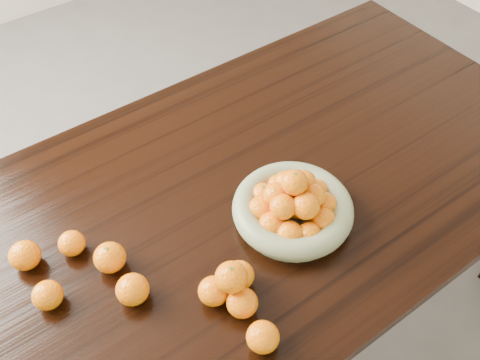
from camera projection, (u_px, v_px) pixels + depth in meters
ground at (238, 324)px, 1.98m from camera, size 5.00×5.00×0.00m
dining_table at (237, 215)px, 1.49m from camera, size 2.00×1.00×0.75m
fruit_bowl at (293, 207)px, 1.34m from camera, size 0.31×0.31×0.16m
orange_pyramid at (232, 286)px, 1.18m from camera, size 0.14×0.13×0.12m
loose_orange_0 at (110, 257)px, 1.25m from camera, size 0.08×0.08×0.07m
loose_orange_1 at (133, 289)px, 1.19m from camera, size 0.08×0.08×0.07m
loose_orange_2 at (263, 337)px, 1.12m from camera, size 0.07×0.07×0.07m
loose_orange_3 at (72, 243)px, 1.28m from camera, size 0.07×0.07×0.06m
loose_orange_4 at (25, 255)px, 1.25m from camera, size 0.07×0.07×0.07m
loose_orange_5 at (48, 295)px, 1.19m from camera, size 0.07×0.07×0.06m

